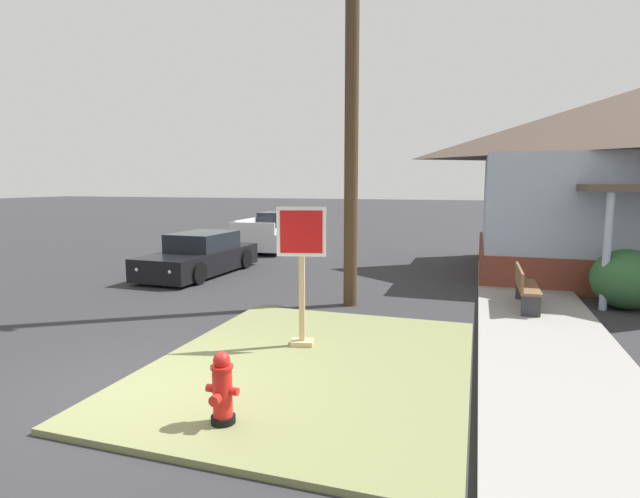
{
  "coord_description": "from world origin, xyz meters",
  "views": [
    {
      "loc": [
        4.23,
        -5.15,
        2.73
      ],
      "look_at": [
        1.41,
        3.67,
        1.5
      ],
      "focal_mm": 27.73,
      "sensor_mm": 36.0,
      "label": 1
    }
  ],
  "objects_px": {
    "parked_sedan_black": "(200,256)",
    "fire_hydrant": "(222,390)",
    "utility_pole": "(352,57)",
    "manhole_cover": "(270,309)",
    "street_bench": "(525,285)",
    "stop_sign": "(302,277)",
    "pickup_truck_white": "(276,233)"
  },
  "relations": [
    {
      "from": "parked_sedan_black",
      "to": "fire_hydrant",
      "type": "bearing_deg",
      "value": -57.41
    },
    {
      "from": "utility_pole",
      "to": "manhole_cover",
      "type": "bearing_deg",
      "value": -150.17
    },
    {
      "from": "street_bench",
      "to": "manhole_cover",
      "type": "bearing_deg",
      "value": -165.38
    },
    {
      "from": "parked_sedan_black",
      "to": "street_bench",
      "type": "height_order",
      "value": "parked_sedan_black"
    },
    {
      "from": "manhole_cover",
      "to": "stop_sign",
      "type": "bearing_deg",
      "value": -55.51
    },
    {
      "from": "parked_sedan_black",
      "to": "utility_pole",
      "type": "bearing_deg",
      "value": -24.31
    },
    {
      "from": "pickup_truck_white",
      "to": "utility_pole",
      "type": "relative_size",
      "value": 0.51
    },
    {
      "from": "fire_hydrant",
      "to": "manhole_cover",
      "type": "xyz_separation_m",
      "value": [
        -1.64,
        5.07,
        -0.46
      ]
    },
    {
      "from": "fire_hydrant",
      "to": "manhole_cover",
      "type": "relative_size",
      "value": 1.17
    },
    {
      "from": "pickup_truck_white",
      "to": "street_bench",
      "type": "bearing_deg",
      "value": -42.22
    },
    {
      "from": "manhole_cover",
      "to": "parked_sedan_black",
      "type": "relative_size",
      "value": 0.16
    },
    {
      "from": "manhole_cover",
      "to": "utility_pole",
      "type": "distance_m",
      "value": 5.68
    },
    {
      "from": "parked_sedan_black",
      "to": "utility_pole",
      "type": "relative_size",
      "value": 0.43
    },
    {
      "from": "pickup_truck_white",
      "to": "utility_pole",
      "type": "height_order",
      "value": "utility_pole"
    },
    {
      "from": "fire_hydrant",
      "to": "parked_sedan_black",
      "type": "relative_size",
      "value": 0.18
    },
    {
      "from": "parked_sedan_black",
      "to": "street_bench",
      "type": "bearing_deg",
      "value": -12.1
    },
    {
      "from": "stop_sign",
      "to": "pickup_truck_white",
      "type": "height_order",
      "value": "stop_sign"
    },
    {
      "from": "fire_hydrant",
      "to": "parked_sedan_black",
      "type": "xyz_separation_m",
      "value": [
        -5.35,
        8.36,
        0.08
      ]
    },
    {
      "from": "stop_sign",
      "to": "street_bench",
      "type": "height_order",
      "value": "stop_sign"
    },
    {
      "from": "fire_hydrant",
      "to": "street_bench",
      "type": "xyz_separation_m",
      "value": [
        3.62,
        6.44,
        0.13
      ]
    },
    {
      "from": "parked_sedan_black",
      "to": "pickup_truck_white",
      "type": "height_order",
      "value": "pickup_truck_white"
    },
    {
      "from": "stop_sign",
      "to": "manhole_cover",
      "type": "distance_m",
      "value": 3.04
    },
    {
      "from": "fire_hydrant",
      "to": "street_bench",
      "type": "bearing_deg",
      "value": 60.66
    },
    {
      "from": "fire_hydrant",
      "to": "stop_sign",
      "type": "height_order",
      "value": "stop_sign"
    },
    {
      "from": "parked_sedan_black",
      "to": "pickup_truck_white",
      "type": "distance_m",
      "value": 6.38
    },
    {
      "from": "stop_sign",
      "to": "street_bench",
      "type": "distance_m",
      "value": 5.24
    },
    {
      "from": "stop_sign",
      "to": "street_bench",
      "type": "relative_size",
      "value": 1.35
    },
    {
      "from": "fire_hydrant",
      "to": "parked_sedan_black",
      "type": "distance_m",
      "value": 9.93
    },
    {
      "from": "pickup_truck_white",
      "to": "stop_sign",
      "type": "bearing_deg",
      "value": -65.46
    },
    {
      "from": "manhole_cover",
      "to": "utility_pole",
      "type": "bearing_deg",
      "value": 29.83
    },
    {
      "from": "street_bench",
      "to": "utility_pole",
      "type": "bearing_deg",
      "value": -172.79
    },
    {
      "from": "fire_hydrant",
      "to": "street_bench",
      "type": "distance_m",
      "value": 7.39
    }
  ]
}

